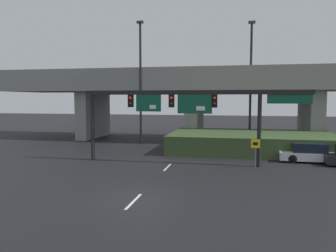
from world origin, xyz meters
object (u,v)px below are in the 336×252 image
highway_light_pole_far (251,80)px  parked_sedan_near_right (310,153)px  signal_gantry (188,104)px  speed_limit_sign (255,149)px  highway_light_pole_near (141,80)px

highway_light_pole_far → parked_sedan_near_right: highway_light_pole_far is taller
signal_gantry → highway_light_pole_far: highway_light_pole_far is taller
speed_limit_sign → highway_light_pole_far: size_ratio=0.17×
signal_gantry → highway_light_pole_near: 11.94m
speed_limit_sign → highway_light_pole_far: highway_light_pole_far is taller
speed_limit_sign → highway_light_pole_near: size_ratio=0.16×
highway_light_pole_near → highway_light_pole_far: (11.41, 1.34, -0.12)m
highway_light_pole_far → parked_sedan_near_right: size_ratio=2.67×
signal_gantry → parked_sedan_near_right: 10.28m
highway_light_pole_far → parked_sedan_near_right: bearing=-63.4°
signal_gantry → speed_limit_sign: bearing=-7.9°
highway_light_pole_far → signal_gantry: bearing=-114.0°
speed_limit_sign → parked_sedan_near_right: speed_limit_sign is taller
speed_limit_sign → highway_light_pole_near: 16.34m
signal_gantry → highway_light_pole_near: bearing=123.5°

